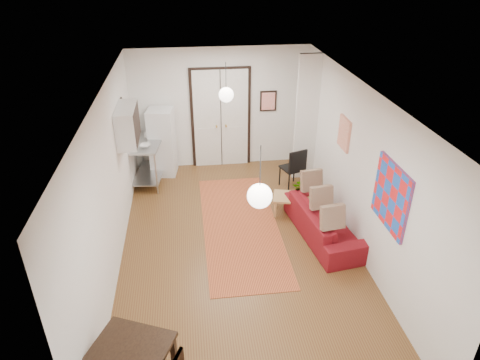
{
  "coord_description": "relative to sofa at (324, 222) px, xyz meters",
  "views": [
    {
      "loc": [
        -0.78,
        -6.27,
        4.81
      ],
      "look_at": [
        0.05,
        0.25,
        1.25
      ],
      "focal_mm": 32.0,
      "sensor_mm": 36.0,
      "label": 1
    }
  ],
  "objects": [
    {
      "name": "floor",
      "position": [
        -1.63,
        -0.15,
        -0.3
      ],
      "size": [
        7.0,
        7.0,
        0.0
      ],
      "primitive_type": "plane",
      "color": "brown",
      "rests_on": "ground"
    },
    {
      "name": "ceiling",
      "position": [
        -1.63,
        -0.15,
        2.6
      ],
      "size": [
        4.2,
        7.0,
        0.02
      ],
      "primitive_type": "cube",
      "color": "white",
      "rests_on": "wall_back"
    },
    {
      "name": "wall_back",
      "position": [
        -1.63,
        3.35,
        1.15
      ],
      "size": [
        4.2,
        0.02,
        2.9
      ],
      "primitive_type": "cube",
      "color": "white",
      "rests_on": "floor"
    },
    {
      "name": "wall_front",
      "position": [
        -1.63,
        -3.65,
        1.15
      ],
      "size": [
        4.2,
        0.02,
        2.9
      ],
      "primitive_type": "cube",
      "color": "white",
      "rests_on": "floor"
    },
    {
      "name": "wall_left",
      "position": [
        -3.73,
        -0.15,
        1.15
      ],
      "size": [
        0.02,
        7.0,
        2.9
      ],
      "primitive_type": "cube",
      "color": "white",
      "rests_on": "floor"
    },
    {
      "name": "wall_right",
      "position": [
        0.47,
        -0.15,
        1.15
      ],
      "size": [
        0.02,
        7.0,
        2.9
      ],
      "primitive_type": "cube",
      "color": "white",
      "rests_on": "floor"
    },
    {
      "name": "double_doors",
      "position": [
        -1.63,
        3.31,
        0.9
      ],
      "size": [
        1.44,
        0.06,
        2.5
      ],
      "primitive_type": "cube",
      "color": "white",
      "rests_on": "wall_back"
    },
    {
      "name": "stub_partition",
      "position": [
        0.22,
        2.4,
        1.15
      ],
      "size": [
        0.5,
        0.1,
        2.9
      ],
      "primitive_type": "cube",
      "color": "white",
      "rests_on": "floor"
    },
    {
      "name": "wall_cabinet",
      "position": [
        -3.55,
        1.35,
        1.6
      ],
      "size": [
        0.35,
        1.0,
        0.7
      ],
      "primitive_type": "cube",
      "color": "white",
      "rests_on": "wall_left"
    },
    {
      "name": "painting_popart",
      "position": [
        0.45,
        -1.4,
        1.35
      ],
      "size": [
        0.05,
        1.0,
        1.0
      ],
      "primitive_type": "cube",
      "color": "red",
      "rests_on": "wall_right"
    },
    {
      "name": "painting_abstract",
      "position": [
        0.45,
        0.65,
        1.5
      ],
      "size": [
        0.05,
        0.5,
        0.6
      ],
      "primitive_type": "cube",
      "color": "#F7E5CE",
      "rests_on": "wall_right"
    },
    {
      "name": "poster_back",
      "position": [
        -0.48,
        3.32,
        1.3
      ],
      "size": [
        0.4,
        0.03,
        0.5
      ],
      "primitive_type": "cube",
      "color": "red",
      "rests_on": "wall_back"
    },
    {
      "name": "print_left",
      "position": [
        -3.7,
        1.85,
        1.65
      ],
      "size": [
        0.03,
        0.44,
        0.54
      ],
      "primitive_type": "cube",
      "color": "#9D6341",
      "rests_on": "wall_left"
    },
    {
      "name": "pendant_back",
      "position": [
        -1.63,
        1.85,
        1.95
      ],
      "size": [
        0.3,
        0.3,
        0.8
      ],
      "color": "white",
      "rests_on": "ceiling"
    },
    {
      "name": "pendant_front",
      "position": [
        -1.63,
        -2.15,
        1.95
      ],
      "size": [
        0.3,
        0.3,
        0.8
      ],
      "color": "white",
      "rests_on": "ceiling"
    },
    {
      "name": "kilim_rug",
      "position": [
        -1.52,
        0.51,
        -0.3
      ],
      "size": [
        1.45,
        3.87,
        0.01
      ],
      "primitive_type": "cube",
      "rotation": [
        0.0,
        0.0,
        -0.0
      ],
      "color": "#BE5D2F",
      "rests_on": "floor"
    },
    {
      "name": "sofa",
      "position": [
        0.0,
        0.0,
        0.0
      ],
      "size": [
        1.1,
        2.18,
        0.61
      ],
      "primitive_type": "imported",
      "rotation": [
        0.0,
        0.0,
        1.71
      ],
      "color": "maroon",
      "rests_on": "floor"
    },
    {
      "name": "coffee_table",
      "position": [
        -0.35,
        0.82,
        0.04
      ],
      "size": [
        0.99,
        0.71,
        0.4
      ],
      "rotation": [
        0.0,
        0.0,
        -0.26
      ],
      "color": "tan",
      "rests_on": "floor"
    },
    {
      "name": "potted_plant",
      "position": [
        -0.25,
        0.82,
        0.29
      ],
      "size": [
        0.41,
        0.38,
        0.39
      ],
      "primitive_type": "imported",
      "rotation": [
        0.0,
        0.0,
        -0.26
      ],
      "color": "#34632C",
      "rests_on": "coffee_table"
    },
    {
      "name": "kitchen_counter",
      "position": [
        -3.38,
        2.64,
        0.35
      ],
      "size": [
        0.82,
        1.38,
        1.0
      ],
      "rotation": [
        0.0,
        0.0,
        -0.14
      ],
      "color": "#ABAEAF",
      "rests_on": "floor"
    },
    {
      "name": "bowl",
      "position": [
        -3.38,
        2.34,
        0.72
      ],
      "size": [
        0.27,
        0.27,
        0.06
      ],
      "primitive_type": "imported",
      "rotation": [
        0.0,
        0.0,
        -0.18
      ],
      "color": "white",
      "rests_on": "kitchen_counter"
    },
    {
      "name": "soap_bottle",
      "position": [
        -3.38,
        2.89,
        0.8
      ],
      "size": [
        0.11,
        0.11,
        0.21
      ],
      "primitive_type": "imported",
      "rotation": [
        0.0,
        0.0,
        -0.18
      ],
      "color": "#5287B3",
      "rests_on": "kitchen_counter"
    },
    {
      "name": "fridge",
      "position": [
        -3.05,
        3.0,
        0.5
      ],
      "size": [
        0.64,
        0.64,
        1.61
      ],
      "primitive_type": "cube",
      "rotation": [
        0.0,
        0.0,
        -0.14
      ],
      "color": "white",
      "rests_on": "floor"
    },
    {
      "name": "black_side_chair",
      "position": [
        -0.16,
        2.02,
        0.27
      ],
      "size": [
        0.57,
        0.58,
        0.98
      ],
      "rotation": [
        0.0,
        0.0,
        3.48
      ],
      "color": "black",
      "rests_on": "floor"
    }
  ]
}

